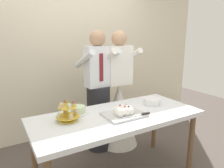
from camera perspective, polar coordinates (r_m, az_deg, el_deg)
rear_wall at (r=3.40m, az=-11.63°, el=10.50°), size 5.20×0.10×2.90m
dessert_table at (r=2.27m, az=1.49°, el=-10.07°), size 1.80×0.80×0.78m
cupcake_stand at (r=2.10m, az=-12.04°, el=-7.66°), size 0.23×0.23×0.21m
main_cake_tray at (r=2.19m, az=3.34°, el=-7.64°), size 0.44×0.31×0.13m
plate_stack at (r=2.58m, az=10.84°, el=-4.71°), size 0.21×0.21×0.08m
round_cake at (r=2.29m, az=-9.24°, el=-7.05°), size 0.24×0.24×0.08m
person_groom at (r=2.88m, az=-3.74°, el=-3.95°), size 0.48×0.50×1.66m
person_bride at (r=3.05m, az=1.84°, el=-6.19°), size 0.56×0.56×1.66m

